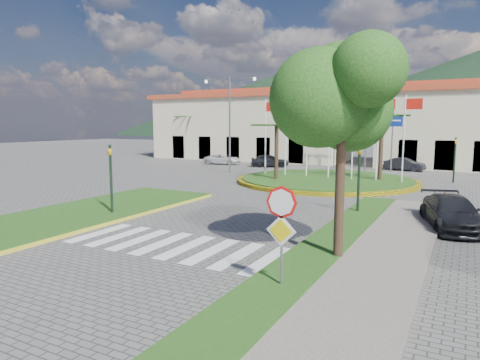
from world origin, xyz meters
The scene contains 22 objects.
ground centered at (0.00, 0.00, 0.00)m, with size 160.00×160.00×0.00m, color #5B5956.
sidewalk_right centered at (6.00, 2.00, 0.07)m, with size 4.00×28.00×0.15m, color gray.
verge_right centered at (4.80, 2.00, 0.09)m, with size 1.60×28.00×0.18m, color #1C4A15.
median_left centered at (-6.50, 6.00, 0.09)m, with size 5.00×14.00×0.18m, color #1C4A15.
crosswalk centered at (0.00, 4.00, 0.01)m, with size 8.00×3.00×0.01m, color silver.
roundabout_island centered at (0.00, 22.00, 0.18)m, with size 12.70×12.70×6.00m.
stop_sign centered at (4.90, 1.96, 1.79)m, with size 0.80×0.11×2.65m.
deciduous_tree centered at (5.50, 5.00, 5.18)m, with size 3.60×3.60×6.80m.
traffic_light_left centered at (-5.20, 6.50, 1.94)m, with size 0.15×0.18×3.20m.
traffic_light_right centered at (4.50, 12.00, 1.94)m, with size 0.15×0.18×3.20m.
traffic_light_far centered at (8.00, 26.00, 1.94)m, with size 0.18×0.15×3.20m.
direction_sign_west centered at (-2.00, 30.97, 3.53)m, with size 1.60×0.14×5.20m.
direction_sign_east centered at (3.00, 30.97, 3.53)m, with size 1.60×0.14×5.20m.
street_lamp_centre centered at (1.00, 30.00, 4.50)m, with size 4.80×0.16×8.00m.
street_lamp_west centered at (-9.00, 24.00, 4.50)m, with size 4.80×0.16×8.00m.
building_left centered at (-14.00, 38.00, 3.90)m, with size 23.32×9.54×8.05m.
hill_far_west centered at (-55.00, 140.00, 11.00)m, with size 140.00×140.00×22.00m, color black.
hill_near_back centered at (-10.00, 130.00, 8.00)m, with size 110.00×110.00×16.00m, color black.
white_van centered at (-13.33, 30.24, 0.52)m, with size 1.74×3.77×1.05m, color silver.
car_dark_a centered at (-8.00, 30.03, 0.61)m, with size 1.45×3.61×1.23m, color black.
car_dark_b centered at (3.90, 32.64, 0.57)m, with size 1.20×3.44×1.13m, color black.
car_side_right centered at (8.38, 11.11, 0.64)m, with size 1.80×4.43×1.29m, color black.
Camera 1 is at (8.80, -7.46, 4.13)m, focal length 32.00 mm.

